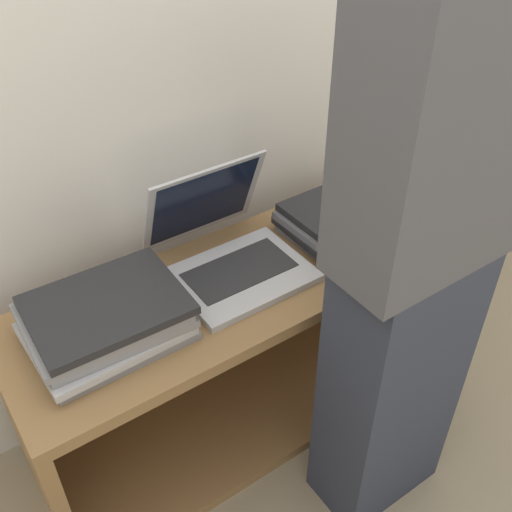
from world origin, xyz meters
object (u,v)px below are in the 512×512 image
at_px(laptop_stack_right, 349,219).
at_px(person, 418,242).
at_px(laptop_stack_left, 106,319).
at_px(laptop_open, 229,250).

xyz_separation_m(laptop_stack_right, person, (-0.20, -0.41, 0.25)).
bearing_deg(laptop_stack_left, laptop_stack_right, 0.04).
bearing_deg(laptop_stack_left, person, -35.73).
relative_size(laptop_open, laptop_stack_left, 1.01).
height_order(laptop_open, person, person).
height_order(laptop_stack_right, person, person).
relative_size(laptop_stack_left, laptop_stack_right, 1.01).
distance_m(laptop_open, laptop_stack_right, 0.39).
bearing_deg(laptop_stack_right, laptop_open, 171.14).
height_order(laptop_stack_left, laptop_stack_right, laptop_stack_left).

